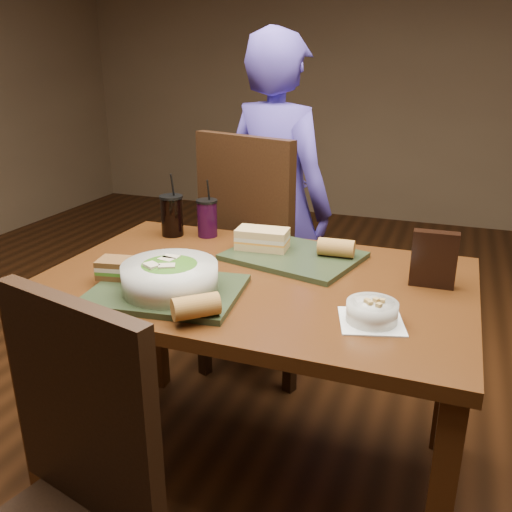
{
  "coord_description": "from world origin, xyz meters",
  "views": [
    {
      "loc": [
        0.54,
        -1.46,
        1.38
      ],
      "look_at": [
        0.0,
        0.0,
        0.82
      ],
      "focal_mm": 38.0,
      "sensor_mm": 36.0,
      "label": 1
    }
  ],
  "objects_px": {
    "chair_far": "(254,247)",
    "diner": "(277,205)",
    "sandwich_near": "(119,268)",
    "sandwich_far": "(262,239)",
    "tray_far": "(294,256)",
    "cup_cola": "(172,215)",
    "salad_bowl": "(170,275)",
    "cup_berry": "(207,218)",
    "dining_table": "(256,304)",
    "baguette_far": "(336,248)",
    "tray_near": "(167,291)",
    "chip_bag": "(434,259)",
    "soup_bowl": "(372,311)",
    "baguette_near": "(196,306)"
  },
  "relations": [
    {
      "from": "chair_far",
      "to": "diner",
      "type": "distance_m",
      "value": 0.24
    },
    {
      "from": "sandwich_near",
      "to": "sandwich_far",
      "type": "distance_m",
      "value": 0.51
    },
    {
      "from": "chair_far",
      "to": "tray_far",
      "type": "distance_m",
      "value": 0.55
    },
    {
      "from": "diner",
      "to": "cup_cola",
      "type": "height_order",
      "value": "diner"
    },
    {
      "from": "salad_bowl",
      "to": "cup_berry",
      "type": "height_order",
      "value": "cup_berry"
    },
    {
      "from": "sandwich_near",
      "to": "tray_far",
      "type": "bearing_deg",
      "value": 41.86
    },
    {
      "from": "dining_table",
      "to": "baguette_far",
      "type": "distance_m",
      "value": 0.33
    },
    {
      "from": "tray_near",
      "to": "chip_bag",
      "type": "bearing_deg",
      "value": 24.98
    },
    {
      "from": "tray_near",
      "to": "sandwich_near",
      "type": "bearing_deg",
      "value": 171.04
    },
    {
      "from": "sandwich_near",
      "to": "baguette_far",
      "type": "bearing_deg",
      "value": 35.74
    },
    {
      "from": "dining_table",
      "to": "diner",
      "type": "bearing_deg",
      "value": 103.91
    },
    {
      "from": "diner",
      "to": "tray_near",
      "type": "relative_size",
      "value": 3.61
    },
    {
      "from": "soup_bowl",
      "to": "baguette_far",
      "type": "distance_m",
      "value": 0.45
    },
    {
      "from": "sandwich_far",
      "to": "chip_bag",
      "type": "bearing_deg",
      "value": -9.72
    },
    {
      "from": "salad_bowl",
      "to": "sandwich_far",
      "type": "distance_m",
      "value": 0.45
    },
    {
      "from": "diner",
      "to": "sandwich_near",
      "type": "xyz_separation_m",
      "value": [
        -0.16,
        -1.01,
        0.04
      ]
    },
    {
      "from": "sandwich_far",
      "to": "cup_cola",
      "type": "height_order",
      "value": "cup_cola"
    },
    {
      "from": "tray_near",
      "to": "cup_cola",
      "type": "xyz_separation_m",
      "value": [
        -0.25,
        0.5,
        0.07
      ]
    },
    {
      "from": "soup_bowl",
      "to": "sandwich_far",
      "type": "relative_size",
      "value": 1.08
    },
    {
      "from": "salad_bowl",
      "to": "cup_berry",
      "type": "relative_size",
      "value": 1.23
    },
    {
      "from": "baguette_far",
      "to": "cup_berry",
      "type": "bearing_deg",
      "value": 168.87
    },
    {
      "from": "sandwich_far",
      "to": "cup_berry",
      "type": "xyz_separation_m",
      "value": [
        -0.26,
        0.11,
        0.02
      ]
    },
    {
      "from": "diner",
      "to": "sandwich_far",
      "type": "xyz_separation_m",
      "value": [
        0.15,
        -0.61,
        0.04
      ]
    },
    {
      "from": "salad_bowl",
      "to": "soup_bowl",
      "type": "bearing_deg",
      "value": 3.48
    },
    {
      "from": "chip_bag",
      "to": "baguette_near",
      "type": "bearing_deg",
      "value": -141.35
    },
    {
      "from": "baguette_far",
      "to": "chip_bag",
      "type": "bearing_deg",
      "value": -19.07
    },
    {
      "from": "diner",
      "to": "sandwich_far",
      "type": "bearing_deg",
      "value": 122.66
    },
    {
      "from": "diner",
      "to": "cup_cola",
      "type": "relative_size",
      "value": 6.31
    },
    {
      "from": "sandwich_near",
      "to": "baguette_near",
      "type": "bearing_deg",
      "value": -25.86
    },
    {
      "from": "chair_far",
      "to": "cup_berry",
      "type": "bearing_deg",
      "value": -103.61
    },
    {
      "from": "soup_bowl",
      "to": "baguette_far",
      "type": "xyz_separation_m",
      "value": [
        -0.18,
        0.41,
        0.02
      ]
    },
    {
      "from": "tray_near",
      "to": "chip_bag",
      "type": "relative_size",
      "value": 2.49
    },
    {
      "from": "soup_bowl",
      "to": "baguette_far",
      "type": "relative_size",
      "value": 1.65
    },
    {
      "from": "baguette_far",
      "to": "chip_bag",
      "type": "xyz_separation_m",
      "value": [
        0.31,
        -0.11,
        0.04
      ]
    },
    {
      "from": "tray_far",
      "to": "cup_cola",
      "type": "bearing_deg",
      "value": 170.05
    },
    {
      "from": "salad_bowl",
      "to": "cup_cola",
      "type": "relative_size",
      "value": 1.13
    },
    {
      "from": "tray_near",
      "to": "tray_far",
      "type": "distance_m",
      "value": 0.49
    },
    {
      "from": "cup_cola",
      "to": "chip_bag",
      "type": "relative_size",
      "value": 1.42
    },
    {
      "from": "tray_near",
      "to": "cup_berry",
      "type": "bearing_deg",
      "value": 103.0
    },
    {
      "from": "tray_far",
      "to": "cup_cola",
      "type": "xyz_separation_m",
      "value": [
        -0.51,
        0.09,
        0.07
      ]
    },
    {
      "from": "dining_table",
      "to": "baguette_near",
      "type": "height_order",
      "value": "baguette_near"
    },
    {
      "from": "baguette_near",
      "to": "chip_bag",
      "type": "xyz_separation_m",
      "value": [
        0.55,
        0.47,
        0.04
      ]
    },
    {
      "from": "diner",
      "to": "chip_bag",
      "type": "relative_size",
      "value": 8.99
    },
    {
      "from": "chair_far",
      "to": "tray_far",
      "type": "bearing_deg",
      "value": -54.73
    },
    {
      "from": "sandwich_far",
      "to": "cup_cola",
      "type": "bearing_deg",
      "value": 169.07
    },
    {
      "from": "chair_far",
      "to": "tray_near",
      "type": "height_order",
      "value": "chair_far"
    },
    {
      "from": "dining_table",
      "to": "baguette_far",
      "type": "xyz_separation_m",
      "value": [
        0.2,
        0.23,
        0.14
      ]
    },
    {
      "from": "baguette_near",
      "to": "cup_berry",
      "type": "height_order",
      "value": "cup_berry"
    },
    {
      "from": "sandwich_far",
      "to": "tray_far",
      "type": "bearing_deg",
      "value": -6.65
    },
    {
      "from": "tray_near",
      "to": "cup_cola",
      "type": "height_order",
      "value": "cup_cola"
    }
  ]
}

